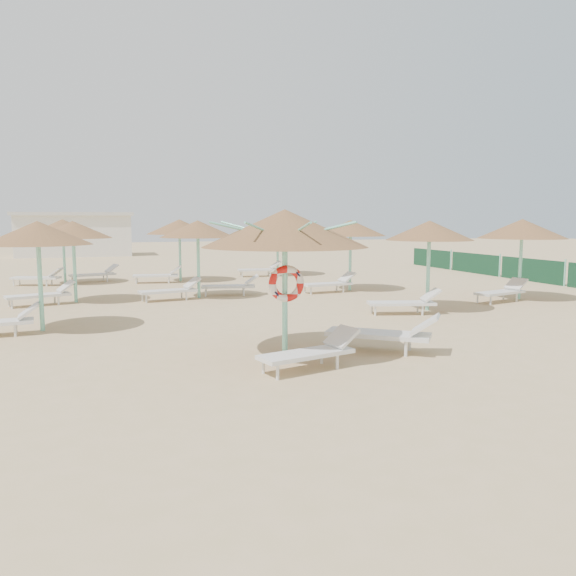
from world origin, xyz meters
name	(u,v)px	position (x,y,z in m)	size (l,w,h in m)	color
ground	(310,358)	(0.00, 0.00, 0.00)	(120.00, 120.00, 0.00)	tan
main_palapa	(285,229)	(-0.43, 0.30, 2.52)	(3.24, 3.24, 2.90)	#7FDDC0
lounger_main_a	(312,351)	(-0.25, -0.79, 0.33)	(2.02, 1.06, 0.70)	silver
lounger_main_b	(385,333)	(1.65, 0.04, 0.39)	(2.21, 1.92, 0.82)	silver
palapa_field	(242,230)	(1.09, 10.39, 2.32)	(18.66, 14.45, 2.72)	#7FDDC0
service_hut	(75,234)	(-6.00, 35.00, 1.64)	(8.40, 4.40, 3.25)	silver
windbreak_fence	(532,270)	(14.00, 9.96, 0.50)	(0.08, 19.84, 1.10)	#1C5539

